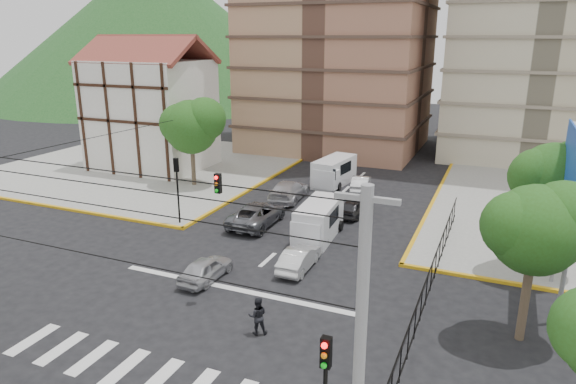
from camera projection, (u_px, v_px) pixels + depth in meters
The scene contains 24 objects.
ground at pixel (223, 300), 24.46m from camera, with size 160.00×160.00×0.00m, color black.
sidewalk_nw at pixel (147, 166), 49.55m from camera, with size 26.00×26.00×0.15m, color gray.
crosswalk_stripes at pixel (142, 373), 19.18m from camera, with size 12.00×2.40×0.01m, color silver.
stop_line at pixel (235, 289), 25.52m from camera, with size 13.00×0.40×0.01m, color silver.
tudor_building at pixel (151, 113), 47.67m from camera, with size 10.80×8.05×12.23m.
distant_hill at pixel (157, 26), 102.63m from camera, with size 70.00×70.00×28.00m, color #194C1C.
park_fence at pixel (430, 294), 25.05m from camera, with size 0.10×22.50×1.66m, color black, non-canonical shape.
billboard at pixel (572, 180), 22.57m from camera, with size 0.36×6.20×8.10m.
tree_park_a at pixel (538, 226), 19.87m from camera, with size 4.41×3.60×6.83m.
tree_park_c at pixel (556, 177), 25.55m from camera, with size 4.65×3.80×7.25m.
tree_tudor at pixel (192, 124), 41.50m from camera, with size 5.39×4.40×7.43m.
traffic_light_se at pixel (325, 384), 13.77m from camera, with size 0.28×0.22×4.40m.
traffic_light_nw at pixel (177, 180), 33.35m from camera, with size 0.28×0.22×4.40m.
traffic_light_hanging at pixel (192, 194), 20.95m from camera, with size 18.00×9.12×0.92m.
utility_pole_se at pixel (359, 368), 11.78m from camera, with size 1.40×0.28×9.00m.
van_right_lane at pixel (317, 222), 31.62m from camera, with size 2.22×5.04×2.22m.
van_left_lane at pixel (333, 172), 43.04m from camera, with size 2.60×5.24×2.26m.
car_silver_front_left at pixel (206, 269), 26.36m from camera, with size 1.45×3.60×1.23m, color #B9B9BE.
car_white_front_right at pixel (299, 258), 27.57m from camera, with size 1.30×3.72×1.23m, color silver.
car_grey_mid_left at pixel (257, 214), 34.05m from camera, with size 2.48×5.37×1.49m, color slate.
car_silver_rear_left at pixel (289, 191), 39.20m from camera, with size 2.10×5.17×1.50m, color #BCBCC1.
car_darkgrey_mid_right at pixel (355, 207), 35.80m from camera, with size 1.46×3.62×1.23m, color #28282A.
car_white_rear_right at pixel (361, 183), 41.59m from camera, with size 1.33×3.81×1.26m, color white.
pedestrian_crosswalk at pixel (258, 316), 21.49m from camera, with size 0.81×0.63×1.66m, color black.
Camera 1 is at (11.46, -18.92, 12.07)m, focal length 32.00 mm.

